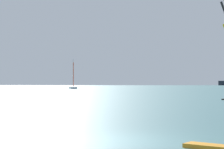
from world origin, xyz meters
name	(u,v)px	position (x,y,z in m)	size (l,w,h in m)	color
ground_plane	(119,140)	(0.00, 0.00, 0.00)	(4000.00, 4000.00, 0.00)	#386066
small_sailboat	(73,86)	(-106.92, 99.45, 1.03)	(7.67, 6.59, 11.61)	white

